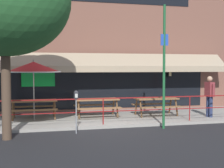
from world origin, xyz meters
TOP-DOWN VIEW (x-y plane):
  - ground_plane at (0.00, 0.00)m, footprint 120.00×120.00m
  - patio_deck at (0.00, 2.00)m, footprint 15.00×4.00m
  - restaurant_building at (0.00, 4.23)m, footprint 15.00×1.60m
  - patio_railing at (0.00, 0.30)m, footprint 13.84×0.04m
  - picnic_table_left at (-2.45, 2.14)m, footprint 1.80×1.42m
  - picnic_table_centre at (0.11, 2.06)m, footprint 1.80×1.42m
  - picnic_table_right at (2.66, 1.81)m, footprint 1.80×1.42m
  - patio_umbrella_left at (-2.45, 1.94)m, footprint 2.14×2.14m
  - pedestrian_walking at (4.69, 0.94)m, footprint 0.27×0.62m
  - parking_meter_far at (-1.10, -0.58)m, footprint 0.15×0.16m
  - street_sign_pole at (2.04, -0.45)m, footprint 0.28×0.09m

SIDE VIEW (x-z plane):
  - ground_plane at x=0.00m, z-range 0.00..0.00m
  - patio_deck at x=0.00m, z-range 0.00..0.10m
  - picnic_table_left at x=-2.45m, z-range 0.33..1.08m
  - picnic_table_centre at x=0.11m, z-range 0.33..1.08m
  - picnic_table_right at x=2.66m, z-range 0.33..1.08m
  - patio_railing at x=0.00m, z-range 0.32..1.28m
  - pedestrian_walking at x=4.69m, z-range 0.20..1.91m
  - parking_meter_far at x=-1.10m, z-range 0.44..1.86m
  - patio_umbrella_left at x=-2.45m, z-range 0.99..3.37m
  - street_sign_pole at x=2.04m, z-range 0.06..4.42m
  - restaurant_building at x=0.00m, z-range -0.03..8.46m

